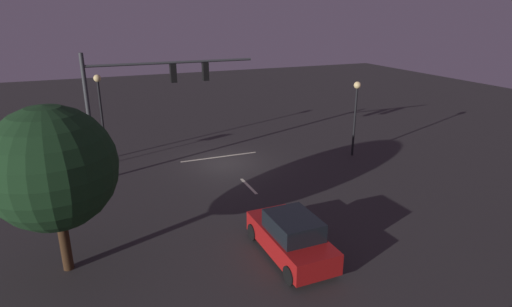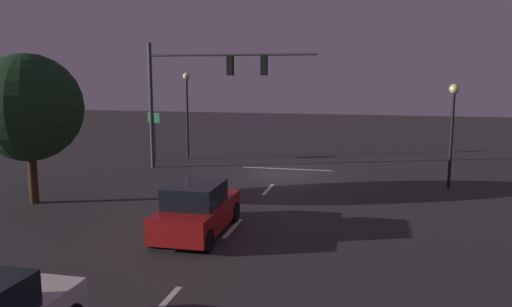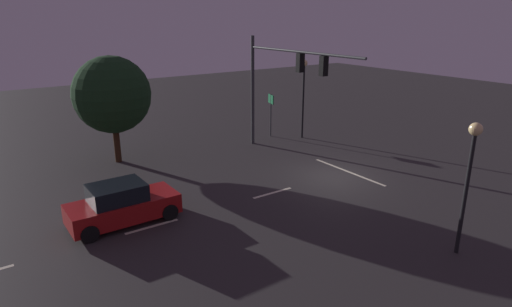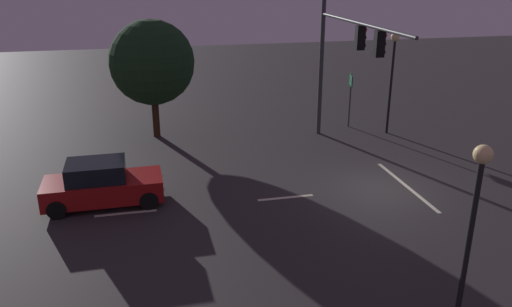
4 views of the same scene
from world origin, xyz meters
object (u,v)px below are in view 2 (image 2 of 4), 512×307
Objects in this scene: street_lamp_right_kerb at (187,99)px; car_approaching at (197,210)px; route_sign at (154,126)px; tree_right_near at (28,108)px; traffic_signal_assembly at (202,81)px; street_lamp_left_kerb at (453,115)px.

car_approaching is at bearing 111.63° from street_lamp_right_kerb.
route_sign is 0.49× the size of tree_right_near.
street_lamp_right_kerb is (5.66, -14.28, 2.87)m from car_approaching.
traffic_signal_assembly is 11.96m from car_approaching.
car_approaching is at bearing 163.57° from tree_right_near.
street_lamp_left_kerb is at bearing 172.05° from traffic_signal_assembly.
street_lamp_left_kerb reaches higher than route_sign.
route_sign is 10.60m from tree_right_near.
traffic_signal_assembly reaches higher than tree_right_near.
street_lamp_left_kerb reaches higher than car_approaching.
street_lamp_right_kerb reaches higher than street_lamp_left_kerb.
street_lamp_right_kerb is (14.66, -5.31, 0.32)m from street_lamp_left_kerb.
street_lamp_right_kerb is 12.18m from tree_right_near.
traffic_signal_assembly is at bearing 151.60° from route_sign.
traffic_signal_assembly is 1.53× the size of tree_right_near.
traffic_signal_assembly reaches higher than street_lamp_left_kerb.
tree_right_near is (0.59, 10.44, 1.74)m from route_sign.
car_approaching is 0.93× the size of street_lamp_left_kerb.
traffic_signal_assembly is at bearing -7.95° from street_lamp_left_kerb.
street_lamp_left_kerb is at bearing 166.94° from route_sign.
traffic_signal_assembly reaches higher than car_approaching.
street_lamp_left_kerb is 1.61× the size of route_sign.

